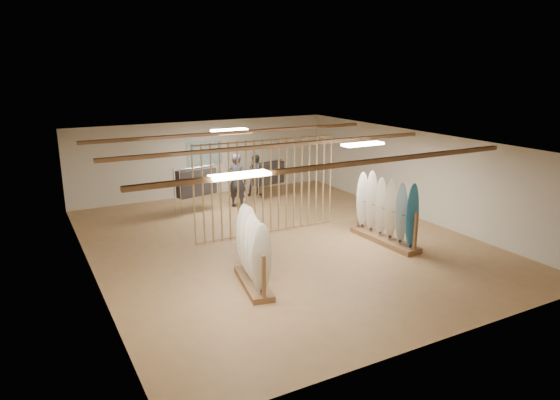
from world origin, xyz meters
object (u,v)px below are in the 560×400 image
rack_left (253,261)px  shopper_a (237,177)px  clothing_rack_b (269,173)px  shopper_b (257,173)px  rack_right (385,220)px  clothing_rack_a (197,182)px

rack_left → shopper_a: 6.59m
clothing_rack_b → rack_left: bearing=-132.8°
shopper_a → shopper_b: 1.62m
rack_left → clothing_rack_b: (3.85, 6.74, 0.32)m
clothing_rack_b → shopper_a: shopper_a is taller
rack_right → shopper_a: size_ratio=1.12×
clothing_rack_a → shopper_a: bearing=-14.6°
rack_left → rack_right: (4.46, 0.86, 0.06)m
rack_right → shopper_a: 5.73m
shopper_a → shopper_b: size_ratio=1.21×
clothing_rack_a → clothing_rack_b: (2.99, 0.54, -0.10)m
shopper_b → clothing_rack_b: bearing=-41.1°
clothing_rack_a → clothing_rack_b: 3.04m
clothing_rack_a → shopper_a: (1.44, -0.04, 0.04)m
rack_right → shopper_b: size_ratio=1.36×
rack_left → rack_right: size_ratio=0.80×
shopper_a → shopper_b: (1.25, 1.01, -0.18)m
rack_right → shopper_b: 6.38m
rack_left → shopper_b: size_ratio=1.08×
rack_left → clothing_rack_a: size_ratio=1.22×
clothing_rack_a → shopper_b: shopper_b is taller
clothing_rack_b → shopper_b: 0.52m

